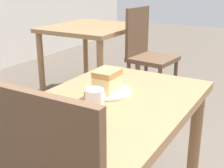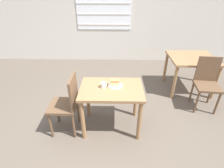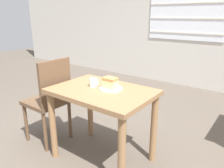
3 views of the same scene
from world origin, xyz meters
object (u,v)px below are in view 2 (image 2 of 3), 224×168
(dining_table_near, at_px, (111,96))
(plate, at_px, (115,86))
(chair_near_window, at_px, (67,103))
(cake_slice, at_px, (115,83))
(dining_table_far, at_px, (191,63))
(chair_far_corner, at_px, (207,82))
(coffee_mug, at_px, (104,85))

(dining_table_near, bearing_deg, plate, 43.75)
(chair_near_window, height_order, cake_slice, chair_near_window)
(dining_table_far, relative_size, plate, 4.31)
(chair_far_corner, relative_size, plate, 4.54)
(plate, bearing_deg, chair_near_window, -168.18)
(dining_table_near, distance_m, chair_near_window, 0.64)
(dining_table_far, xyz_separation_m, cake_slice, (-1.51, -1.09, 0.16))
(dining_table_near, bearing_deg, coffee_mug, 172.51)
(dining_table_near, height_order, chair_far_corner, chair_far_corner)
(chair_near_window, bearing_deg, plate, 101.82)
(chair_far_corner, bearing_deg, dining_table_near, -154.99)
(dining_table_far, relative_size, chair_near_window, 0.95)
(dining_table_far, distance_m, chair_far_corner, 0.60)
(dining_table_near, distance_m, coffee_mug, 0.20)
(plate, height_order, cake_slice, cake_slice)
(chair_near_window, xyz_separation_m, plate, (0.69, 0.14, 0.21))
(dining_table_far, bearing_deg, dining_table_near, -143.67)
(plate, bearing_deg, cake_slice, -178.40)
(cake_slice, bearing_deg, chair_near_window, -168.08)
(chair_near_window, bearing_deg, cake_slice, 101.92)
(dining_table_near, bearing_deg, dining_table_far, 36.33)
(chair_near_window, relative_size, coffee_mug, 11.75)
(chair_far_corner, xyz_separation_m, cake_slice, (-1.58, -0.51, 0.26))
(dining_table_near, height_order, chair_near_window, chair_near_window)
(dining_table_far, height_order, chair_far_corner, chair_far_corner)
(chair_near_window, bearing_deg, dining_table_near, 98.10)
(chair_near_window, xyz_separation_m, chair_far_corner, (2.27, 0.65, 0.00))
(coffee_mug, bearing_deg, chair_near_window, -168.72)
(dining_table_far, xyz_separation_m, plate, (-1.50, -1.09, 0.10))
(dining_table_far, relative_size, coffee_mug, 11.13)
(chair_near_window, distance_m, coffee_mug, 0.58)
(dining_table_near, xyz_separation_m, plate, (0.06, 0.05, 0.13))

